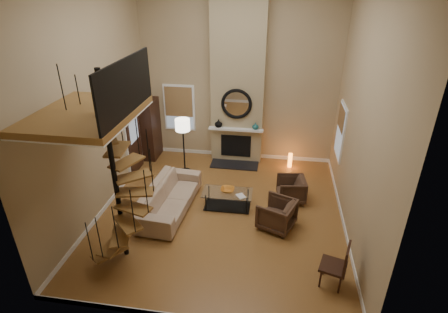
% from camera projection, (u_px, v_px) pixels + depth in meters
% --- Properties ---
extents(ground, '(6.00, 6.50, 0.01)m').
position_uv_depth(ground, '(222.00, 213.00, 9.08)').
color(ground, '#A57035').
rests_on(ground, ground).
extents(back_wall, '(6.00, 0.02, 5.50)m').
position_uv_depth(back_wall, '(239.00, 74.00, 10.70)').
color(back_wall, tan).
rests_on(back_wall, ground).
extents(front_wall, '(6.00, 0.02, 5.50)m').
position_uv_depth(front_wall, '(184.00, 187.00, 4.97)').
color(front_wall, tan).
rests_on(front_wall, ground).
extents(left_wall, '(0.02, 6.50, 5.50)m').
position_uv_depth(left_wall, '(94.00, 103.00, 8.25)').
color(left_wall, tan).
rests_on(left_wall, ground).
extents(right_wall, '(0.02, 6.50, 5.50)m').
position_uv_depth(right_wall, '(363.00, 117.00, 7.42)').
color(right_wall, tan).
rests_on(right_wall, ground).
extents(baseboard_back, '(6.00, 0.02, 0.12)m').
position_uv_depth(baseboard_back, '(237.00, 154.00, 11.91)').
color(baseboard_back, white).
rests_on(baseboard_back, ground).
extents(baseboard_left, '(0.02, 6.50, 0.12)m').
position_uv_depth(baseboard_left, '(111.00, 200.00, 9.46)').
color(baseboard_left, white).
rests_on(baseboard_left, ground).
extents(baseboard_right, '(0.02, 6.50, 0.12)m').
position_uv_depth(baseboard_right, '(343.00, 222.00, 8.64)').
color(baseboard_right, white).
rests_on(baseboard_right, ground).
extents(chimney_breast, '(1.60, 0.38, 5.50)m').
position_uv_depth(chimney_breast, '(238.00, 76.00, 10.53)').
color(chimney_breast, tan).
rests_on(chimney_breast, ground).
extents(hearth, '(1.50, 0.60, 0.04)m').
position_uv_depth(hearth, '(234.00, 165.00, 11.33)').
color(hearth, black).
rests_on(hearth, ground).
extents(firebox, '(0.95, 0.02, 0.72)m').
position_uv_depth(firebox, '(236.00, 146.00, 11.35)').
color(firebox, black).
rests_on(firebox, chimney_breast).
extents(mantel, '(1.70, 0.18, 0.06)m').
position_uv_depth(mantel, '(236.00, 129.00, 11.01)').
color(mantel, white).
rests_on(mantel, chimney_breast).
extents(mirror_frame, '(0.94, 0.10, 0.94)m').
position_uv_depth(mirror_frame, '(236.00, 104.00, 10.70)').
color(mirror_frame, black).
rests_on(mirror_frame, chimney_breast).
extents(mirror_disc, '(0.80, 0.01, 0.80)m').
position_uv_depth(mirror_disc, '(237.00, 104.00, 10.71)').
color(mirror_disc, white).
rests_on(mirror_disc, chimney_breast).
extents(vase_left, '(0.24, 0.24, 0.25)m').
position_uv_depth(vase_left, '(219.00, 123.00, 11.05)').
color(vase_left, black).
rests_on(vase_left, mantel).
extents(vase_right, '(0.20, 0.20, 0.21)m').
position_uv_depth(vase_right, '(255.00, 126.00, 10.90)').
color(vase_right, '#175152').
rests_on(vase_right, mantel).
extents(window_back, '(1.02, 0.06, 1.52)m').
position_uv_depth(window_back, '(179.00, 107.00, 11.44)').
color(window_back, white).
rests_on(window_back, back_wall).
extents(window_right, '(0.06, 1.02, 1.52)m').
position_uv_depth(window_right, '(341.00, 130.00, 9.70)').
color(window_right, white).
rests_on(window_right, right_wall).
extents(entry_door, '(0.10, 1.05, 2.16)m').
position_uv_depth(entry_door, '(133.00, 139.00, 10.59)').
color(entry_door, white).
rests_on(entry_door, ground).
extents(loft, '(1.70, 2.20, 1.09)m').
position_uv_depth(loft, '(91.00, 112.00, 6.31)').
color(loft, olive).
rests_on(loft, left_wall).
extents(spiral_stair, '(1.47, 1.47, 4.06)m').
position_uv_depth(spiral_stair, '(117.00, 183.00, 6.94)').
color(spiral_stair, black).
rests_on(spiral_stair, ground).
extents(hutch, '(0.42, 0.89, 1.99)m').
position_uv_depth(hutch, '(151.00, 129.00, 11.52)').
color(hutch, black).
rests_on(hutch, ground).
extents(sofa, '(1.12, 2.52, 0.72)m').
position_uv_depth(sofa, '(170.00, 196.00, 9.03)').
color(sofa, tan).
rests_on(sofa, ground).
extents(armchair_near, '(0.81, 0.79, 0.66)m').
position_uv_depth(armchair_near, '(294.00, 189.00, 9.41)').
color(armchair_near, '#452D1F').
rests_on(armchair_near, ground).
extents(armchair_far, '(1.03, 1.01, 0.72)m').
position_uv_depth(armchair_far, '(279.00, 215.00, 8.38)').
color(armchair_far, '#452D1F').
rests_on(armchair_far, ground).
extents(coffee_table, '(1.28, 0.65, 0.47)m').
position_uv_depth(coffee_table, '(227.00, 198.00, 9.16)').
color(coffee_table, silver).
rests_on(coffee_table, ground).
extents(bowl, '(0.36, 0.36, 0.09)m').
position_uv_depth(bowl, '(228.00, 190.00, 9.11)').
color(bowl, '#C07021').
rests_on(bowl, coffee_table).
extents(book, '(0.29, 0.31, 0.02)m').
position_uv_depth(book, '(240.00, 196.00, 8.90)').
color(book, gray).
rests_on(book, coffee_table).
extents(floor_lamp, '(0.43, 0.43, 1.76)m').
position_uv_depth(floor_lamp, '(183.00, 129.00, 10.34)').
color(floor_lamp, black).
rests_on(floor_lamp, ground).
extents(accent_lamp, '(0.13, 0.13, 0.45)m').
position_uv_depth(accent_lamp, '(290.00, 160.00, 11.11)').
color(accent_lamp, orange).
rests_on(accent_lamp, ground).
extents(side_chair, '(0.60, 0.60, 1.00)m').
position_uv_depth(side_chair, '(339.00, 264.00, 6.71)').
color(side_chair, black).
rests_on(side_chair, ground).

